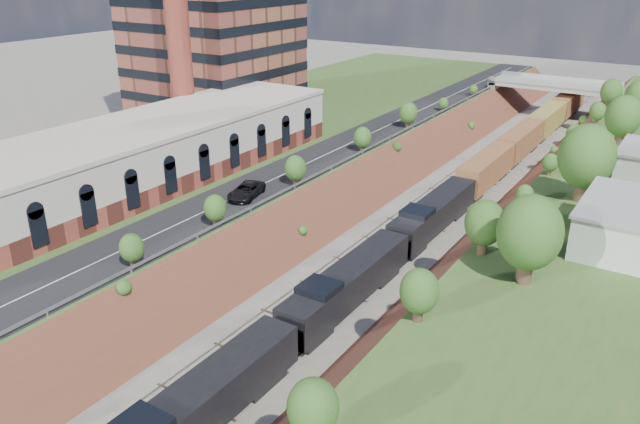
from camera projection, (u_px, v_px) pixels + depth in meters
platform_left at (222, 155)px, 92.91m from camera, size 44.00×180.00×5.00m
embankment_left at (350, 199)px, 82.92m from camera, size 10.00×180.00×10.00m
embankment_right at (514, 236)px, 71.99m from camera, size 10.00×180.00×10.00m
rail_left_track at (407, 211)px, 78.71m from camera, size 1.58×180.00×0.18m
rail_right_track at (446, 220)px, 76.13m from camera, size 1.58×180.00×0.18m
road at (321, 157)px, 83.24m from camera, size 8.00×180.00×0.10m
guardrail at (347, 159)px, 80.86m from camera, size 0.10×171.00×0.70m
commercial_building at (125, 159)px, 70.98m from camera, size 14.30×62.30×7.00m
overpass at (554, 92)px, 123.92m from camera, size 24.50×8.30×7.40m
white_building_near at (634, 227)px, 56.87m from camera, size 9.00×12.00×4.00m
tree_right_large at (530, 234)px, 49.84m from camera, size 5.25×5.25×7.61m
tree_left_crest at (90, 268)px, 49.45m from camera, size 2.45×2.45×3.55m
freight_train at (481, 173)px, 84.49m from camera, size 3.13×125.84×4.65m
suv at (246, 191)px, 68.95m from camera, size 3.85×6.09×1.57m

